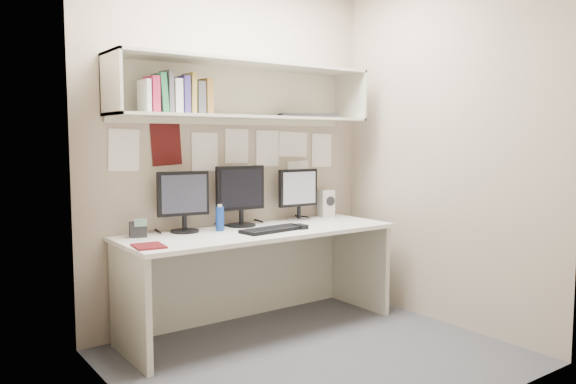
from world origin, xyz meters
TOP-DOWN VIEW (x-y plane):
  - floor at (0.00, 0.00)m, footprint 2.40×2.00m
  - wall_back at (0.00, 1.00)m, footprint 2.40×0.02m
  - wall_front at (0.00, -1.00)m, footprint 2.40×0.02m
  - wall_left at (-1.20, 0.00)m, footprint 0.02×2.00m
  - wall_right at (1.20, 0.00)m, footprint 0.02×2.00m
  - desk at (0.00, 0.65)m, footprint 2.00×0.70m
  - overhead_hutch at (0.00, 0.86)m, footprint 2.00×0.38m
  - pinned_papers at (0.00, 0.99)m, footprint 1.92×0.01m
  - monitor_left at (-0.48, 0.87)m, footprint 0.36×0.20m
  - monitor_center at (-0.03, 0.87)m, footprint 0.39×0.21m
  - monitor_right at (0.51, 0.87)m, footprint 0.35×0.19m
  - keyboard at (0.04, 0.54)m, footprint 0.51×0.23m
  - mouse at (0.26, 0.50)m, footprint 0.07×0.11m
  - speaker at (0.82, 0.90)m, footprint 0.13×0.13m
  - blue_bottle at (-0.26, 0.77)m, footprint 0.06×0.06m
  - maroon_notebook at (-0.90, 0.49)m, footprint 0.20×0.23m
  - desk_phone at (-0.82, 0.86)m, footprint 0.13×0.12m
  - book_stack at (-0.56, 0.79)m, footprint 0.47×0.17m
  - hutch_tray at (0.55, 0.79)m, footprint 0.48×0.32m

SIDE VIEW (x-z plane):
  - floor at x=0.00m, z-range -0.01..0.01m
  - desk at x=0.00m, z-range 0.00..0.73m
  - maroon_notebook at x=-0.90m, z-range 0.73..0.74m
  - keyboard at x=0.04m, z-range 0.73..0.75m
  - mouse at x=0.26m, z-range 0.73..0.76m
  - desk_phone at x=-0.82m, z-range 0.72..0.85m
  - blue_bottle at x=-0.26m, z-range 0.73..0.91m
  - speaker at x=0.82m, z-range 0.73..0.95m
  - monitor_right at x=0.51m, z-range 0.75..1.16m
  - monitor_left at x=-0.48m, z-range 0.75..1.17m
  - monitor_center at x=-0.03m, z-range 0.75..1.20m
  - pinned_papers at x=0.00m, z-range 1.01..1.49m
  - wall_back at x=0.00m, z-range 0.00..2.60m
  - wall_front at x=0.00m, z-range 0.00..2.60m
  - wall_left at x=-1.20m, z-range 0.00..2.60m
  - wall_right at x=1.20m, z-range 0.00..2.60m
  - hutch_tray at x=0.55m, z-range 1.54..1.57m
  - book_stack at x=-0.56m, z-range 1.52..1.80m
  - overhead_hutch at x=0.00m, z-range 1.52..1.92m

